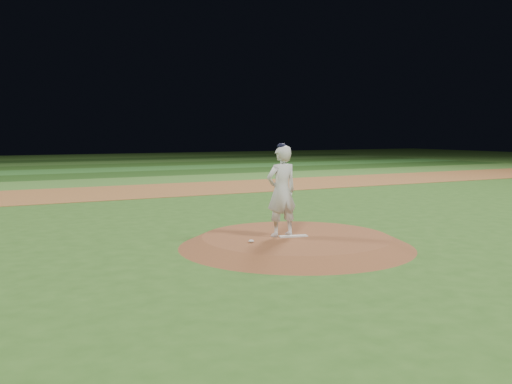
# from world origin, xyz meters

# --- Properties ---
(ground) EXTENTS (120.00, 120.00, 0.00)m
(ground) POSITION_xyz_m (0.00, 0.00, 0.00)
(ground) COLOR #315F1E
(ground) RESTS_ON ground
(infield_dirt_band) EXTENTS (70.00, 6.00, 0.02)m
(infield_dirt_band) POSITION_xyz_m (0.00, 14.00, 0.01)
(infield_dirt_band) COLOR #995E2F
(infield_dirt_band) RESTS_ON ground
(outfield_stripe_0) EXTENTS (70.00, 5.00, 0.02)m
(outfield_stripe_0) POSITION_xyz_m (0.00, 19.50, 0.01)
(outfield_stripe_0) COLOR #42772B
(outfield_stripe_0) RESTS_ON ground
(outfield_stripe_1) EXTENTS (70.00, 5.00, 0.02)m
(outfield_stripe_1) POSITION_xyz_m (0.00, 24.50, 0.01)
(outfield_stripe_1) COLOR #214917
(outfield_stripe_1) RESTS_ON ground
(outfield_stripe_2) EXTENTS (70.00, 5.00, 0.02)m
(outfield_stripe_2) POSITION_xyz_m (0.00, 29.50, 0.01)
(outfield_stripe_2) COLOR #2F7028
(outfield_stripe_2) RESTS_ON ground
(outfield_stripe_3) EXTENTS (70.00, 5.00, 0.02)m
(outfield_stripe_3) POSITION_xyz_m (0.00, 34.50, 0.01)
(outfield_stripe_3) COLOR #234A18
(outfield_stripe_3) RESTS_ON ground
(outfield_stripe_4) EXTENTS (70.00, 5.00, 0.02)m
(outfield_stripe_4) POSITION_xyz_m (0.00, 39.50, 0.01)
(outfield_stripe_4) COLOR #356324
(outfield_stripe_4) RESTS_ON ground
(outfield_stripe_5) EXTENTS (70.00, 5.00, 0.02)m
(outfield_stripe_5) POSITION_xyz_m (0.00, 44.50, 0.01)
(outfield_stripe_5) COLOR #1E4014
(outfield_stripe_5) RESTS_ON ground
(pitchers_mound) EXTENTS (5.50, 5.50, 0.25)m
(pitchers_mound) POSITION_xyz_m (0.00, 0.00, 0.12)
(pitchers_mound) COLOR brown
(pitchers_mound) RESTS_ON ground
(pitching_rubber) EXTENTS (0.69, 0.32, 0.03)m
(pitching_rubber) POSITION_xyz_m (-0.12, -0.07, 0.27)
(pitching_rubber) COLOR silver
(pitching_rubber) RESTS_ON pitchers_mound
(rosin_bag) EXTENTS (0.12, 0.12, 0.07)m
(rosin_bag) POSITION_xyz_m (-1.30, -0.23, 0.28)
(rosin_bag) COLOR silver
(rosin_bag) RESTS_ON pitchers_mound
(pitcher_on_mound) EXTENTS (0.79, 0.53, 2.17)m
(pitcher_on_mound) POSITION_xyz_m (-0.32, 0.13, 1.32)
(pitcher_on_mound) COLOR silver
(pitcher_on_mound) RESTS_ON pitchers_mound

